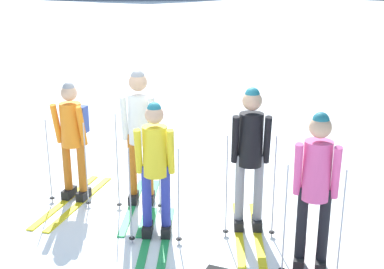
{
  "coord_description": "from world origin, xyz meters",
  "views": [
    {
      "loc": [
        2.53,
        -5.15,
        2.97
      ],
      "look_at": [
        0.21,
        0.4,
        1.05
      ],
      "focal_mm": 47.78,
      "sensor_mm": 36.0,
      "label": 1
    }
  ],
  "objects_px": {
    "skier_in_white": "(140,130)",
    "skier_in_black": "(250,151)",
    "skier_in_orange": "(73,136)",
    "skier_in_pink": "(316,184)",
    "skier_in_yellow": "(155,167)"
  },
  "relations": [
    {
      "from": "skier_in_white",
      "to": "skier_in_black",
      "type": "bearing_deg",
      "value": -5.5
    },
    {
      "from": "skier_in_orange",
      "to": "skier_in_pink",
      "type": "relative_size",
      "value": 1.05
    },
    {
      "from": "skier_in_white",
      "to": "skier_in_yellow",
      "type": "xyz_separation_m",
      "value": [
        0.59,
        -0.74,
        -0.16
      ]
    },
    {
      "from": "skier_in_orange",
      "to": "skier_in_white",
      "type": "distance_m",
      "value": 0.92
    },
    {
      "from": "skier_in_yellow",
      "to": "skier_in_black",
      "type": "height_order",
      "value": "skier_in_black"
    },
    {
      "from": "skier_in_orange",
      "to": "skier_in_yellow",
      "type": "bearing_deg",
      "value": -19.19
    },
    {
      "from": "skier_in_yellow",
      "to": "skier_in_pink",
      "type": "bearing_deg",
      "value": -0.23
    },
    {
      "from": "skier_in_yellow",
      "to": "skier_in_pink",
      "type": "xyz_separation_m",
      "value": [
        1.78,
        -0.01,
        0.08
      ]
    },
    {
      "from": "skier_in_orange",
      "to": "skier_in_pink",
      "type": "xyz_separation_m",
      "value": [
        3.26,
        -0.52,
        0.05
      ]
    },
    {
      "from": "skier_in_white",
      "to": "skier_in_black",
      "type": "height_order",
      "value": "skier_in_white"
    },
    {
      "from": "skier_in_white",
      "to": "skier_in_pink",
      "type": "height_order",
      "value": "skier_in_white"
    },
    {
      "from": "skier_in_white",
      "to": "skier_in_yellow",
      "type": "relative_size",
      "value": 1.12
    },
    {
      "from": "skier_in_black",
      "to": "skier_in_orange",
      "type": "bearing_deg",
      "value": -178.2
    },
    {
      "from": "skier_in_white",
      "to": "skier_in_pink",
      "type": "relative_size",
      "value": 1.07
    },
    {
      "from": "skier_in_orange",
      "to": "skier_in_black",
      "type": "bearing_deg",
      "value": 1.8
    }
  ]
}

